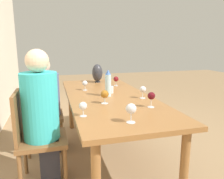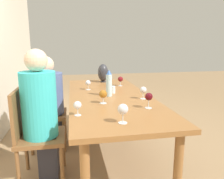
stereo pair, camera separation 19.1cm
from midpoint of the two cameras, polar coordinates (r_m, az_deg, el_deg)
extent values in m
plane|color=#937551|center=(2.75, 1.47, -16.77)|extent=(14.00, 14.00, 0.00)
cube|color=#936033|center=(2.48, 1.56, -2.01)|extent=(2.21, 0.90, 0.04)
cylinder|color=#936033|center=(1.87, 19.79, -20.07)|extent=(0.07, 0.07, 0.70)
cylinder|color=#936033|center=(3.60, 3.62, -3.67)|extent=(0.07, 0.07, 0.70)
cylinder|color=#936033|center=(3.50, -7.57, -4.21)|extent=(0.07, 0.07, 0.70)
cylinder|color=#ADCCD6|center=(2.42, 1.47, 1.07)|extent=(0.07, 0.07, 0.24)
cone|color=#33599E|center=(2.39, 1.49, 4.56)|extent=(0.06, 0.06, 0.05)
cylinder|color=silver|center=(2.58, 2.28, -0.04)|extent=(0.07, 0.07, 0.08)
cylinder|color=#2D2D33|center=(3.32, -0.69, 2.07)|extent=(0.09, 0.09, 0.01)
ellipsoid|color=#2D2D33|center=(3.30, -0.70, 4.42)|extent=(0.16, 0.16, 0.26)
cylinder|color=silver|center=(1.65, 6.19, -8.68)|extent=(0.07, 0.07, 0.00)
cylinder|color=silver|center=(1.63, 6.22, -7.48)|extent=(0.01, 0.01, 0.07)
sphere|color=silver|center=(1.61, 6.28, -5.15)|extent=(0.08, 0.08, 0.08)
cylinder|color=silver|center=(2.36, 10.41, -2.41)|extent=(0.06, 0.06, 0.00)
cylinder|color=silver|center=(2.35, 10.45, -1.60)|extent=(0.01, 0.01, 0.07)
sphere|color=silver|center=(2.34, 10.50, -0.12)|extent=(0.07, 0.07, 0.07)
cylinder|color=silver|center=(3.04, 4.00, 0.98)|extent=(0.06, 0.06, 0.00)
cylinder|color=silver|center=(3.03, 4.01, 1.58)|extent=(0.01, 0.01, 0.06)
sphere|color=maroon|center=(3.02, 4.03, 2.72)|extent=(0.07, 0.07, 0.07)
cylinder|color=silver|center=(2.15, 0.23, -3.60)|extent=(0.07, 0.07, 0.00)
cylinder|color=silver|center=(2.15, 0.23, -2.83)|extent=(0.01, 0.01, 0.06)
sphere|color=#995B19|center=(2.13, 0.23, -1.21)|extent=(0.08, 0.08, 0.08)
cylinder|color=silver|center=(1.81, -5.92, -6.72)|extent=(0.06, 0.06, 0.00)
cylinder|color=silver|center=(1.80, -5.94, -5.83)|extent=(0.01, 0.01, 0.06)
sphere|color=silver|center=(1.79, -5.98, -4.12)|extent=(0.07, 0.07, 0.07)
cylinder|color=silver|center=(2.78, -4.28, -0.05)|extent=(0.06, 0.06, 0.00)
cylinder|color=silver|center=(2.77, -4.29, 0.58)|extent=(0.01, 0.01, 0.06)
sphere|color=silver|center=(2.76, -4.31, 1.74)|extent=(0.07, 0.07, 0.07)
cylinder|color=silver|center=(2.04, 12.16, -4.76)|extent=(0.06, 0.06, 0.00)
cylinder|color=silver|center=(2.03, 12.21, -3.70)|extent=(0.01, 0.01, 0.08)
sphere|color=#510C14|center=(2.01, 12.29, -1.85)|extent=(0.07, 0.07, 0.07)
cube|color=brown|center=(2.23, -15.56, -11.98)|extent=(0.44, 0.44, 0.04)
cube|color=brown|center=(2.17, -21.22, -6.10)|extent=(0.40, 0.03, 0.45)
cylinder|color=brown|center=(2.15, -10.29, -19.42)|extent=(0.04, 0.04, 0.41)
cylinder|color=brown|center=(2.48, -10.37, -14.87)|extent=(0.04, 0.04, 0.41)
cylinder|color=brown|center=(2.19, -20.89, -19.47)|extent=(0.04, 0.04, 0.41)
cylinder|color=brown|center=(2.52, -19.35, -15.01)|extent=(0.04, 0.04, 0.41)
cube|color=brown|center=(2.87, -14.43, -6.42)|extent=(0.44, 0.44, 0.04)
cube|color=brown|center=(2.83, -18.74, -1.81)|extent=(0.40, 0.03, 0.45)
cylinder|color=brown|center=(2.76, -10.42, -11.99)|extent=(0.04, 0.04, 0.41)
cylinder|color=brown|center=(3.12, -10.46, -9.16)|extent=(0.04, 0.04, 0.41)
cylinder|color=brown|center=(2.79, -18.41, -12.16)|extent=(0.04, 0.04, 0.41)
cylinder|color=brown|center=(3.14, -17.50, -9.36)|extent=(0.04, 0.04, 0.41)
cube|color=#2D2D38|center=(2.31, -13.80, -16.64)|extent=(0.24, 0.18, 0.45)
cylinder|color=#33B7BC|center=(2.12, -16.06, -3.81)|extent=(0.32, 0.32, 0.62)
sphere|color=beige|center=(2.05, -16.73, 7.32)|extent=(0.20, 0.20, 0.20)
cube|color=#2D2D38|center=(2.94, -12.87, -10.21)|extent=(0.29, 0.21, 0.45)
cylinder|color=#475684|center=(2.80, -14.72, -1.05)|extent=(0.39, 0.39, 0.51)
sphere|color=beige|center=(2.74, -15.12, 6.26)|extent=(0.21, 0.21, 0.21)
camera|label=1|loc=(0.10, -87.63, 0.51)|focal=35.00mm
camera|label=2|loc=(0.10, 92.37, -0.51)|focal=35.00mm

